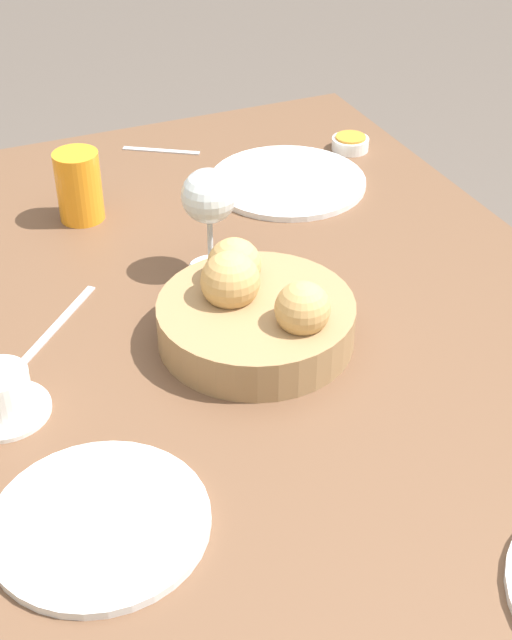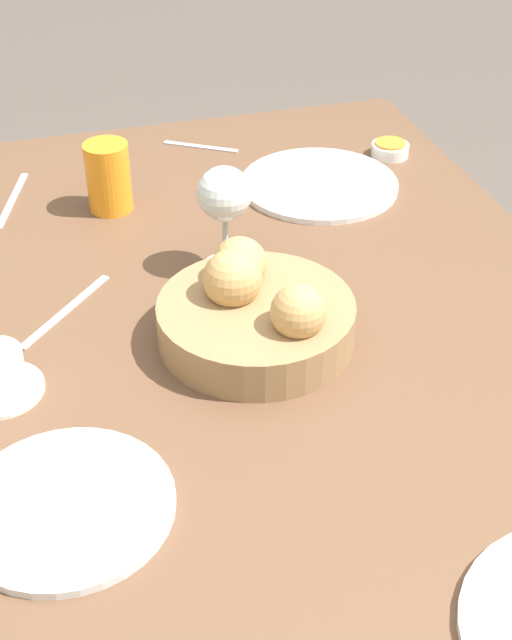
{
  "view_description": "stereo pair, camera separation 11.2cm",
  "coord_description": "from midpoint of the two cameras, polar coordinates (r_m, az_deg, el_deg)",
  "views": [
    {
      "loc": [
        -0.77,
        0.35,
        1.42
      ],
      "look_at": [
        0.06,
        -0.01,
        0.76
      ],
      "focal_mm": 50.0,
      "sensor_mm": 36.0,
      "label": 1
    },
    {
      "loc": [
        -0.81,
        0.24,
        1.42
      ],
      "look_at": [
        0.06,
        -0.01,
        0.76
      ],
      "focal_mm": 50.0,
      "sensor_mm": 36.0,
      "label": 2
    }
  ],
  "objects": [
    {
      "name": "bread_basket",
      "position": [
        1.12,
        -2.94,
        0.39
      ],
      "size": [
        0.25,
        0.25,
        0.12
      ],
      "color": "#99754C",
      "rests_on": "dining_table"
    },
    {
      "name": "plate_far_center",
      "position": [
        0.93,
        -13.47,
        -12.63
      ],
      "size": [
        0.22,
        0.22,
        0.01
      ],
      "color": "white",
      "rests_on": "dining_table"
    },
    {
      "name": "wine_glass",
      "position": [
        1.22,
        -5.69,
        7.59
      ],
      "size": [
        0.08,
        0.08,
        0.16
      ],
      "color": "silver",
      "rests_on": "dining_table"
    },
    {
      "name": "juice_glass",
      "position": [
        1.41,
        -13.53,
        8.26
      ],
      "size": [
        0.07,
        0.07,
        0.11
      ],
      "color": "orange",
      "rests_on": "dining_table"
    },
    {
      "name": "coffee_cup",
      "position": [
        1.07,
        -18.89,
        -4.71
      ],
      "size": [
        0.11,
        0.11,
        0.06
      ],
      "color": "white",
      "rests_on": "dining_table"
    },
    {
      "name": "fork_silver",
      "position": [
        1.2,
        -15.21,
        -0.38
      ],
      "size": [
        0.14,
        0.13,
        0.0
      ],
      "color": "#B7B7BC",
      "rests_on": "dining_table"
    },
    {
      "name": "dining_table",
      "position": [
        1.15,
        -2.17,
        -6.46
      ],
      "size": [
        1.51,
        0.97,
        0.73
      ],
      "color": "brown",
      "rests_on": "ground_plane"
    },
    {
      "name": "spoon_coffee",
      "position": [
        1.63,
        -8.09,
        10.63
      ],
      "size": [
        0.08,
        0.12,
        0.0
      ],
      "color": "#B7B7BC",
      "rests_on": "dining_table"
    },
    {
      "name": "jam_bowl_honey",
      "position": [
        1.62,
        4.06,
        11.17
      ],
      "size": [
        0.07,
        0.07,
        0.03
      ],
      "color": "white",
      "rests_on": "dining_table"
    },
    {
      "name": "plate_near_right",
      "position": [
        1.5,
        -0.13,
        8.8
      ],
      "size": [
        0.26,
        0.26,
        0.01
      ],
      "color": "white",
      "rests_on": "dining_table"
    }
  ]
}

